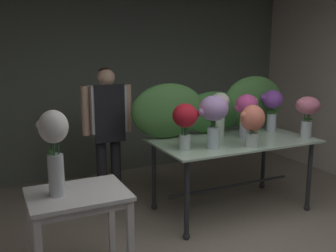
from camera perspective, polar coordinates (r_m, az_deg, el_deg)
The scene contains 15 objects.
ground_plane at distance 4.42m, azimuth 2.14°, elevation -12.47°, with size 7.59×7.59×0.00m, color gray.
wall_back at distance 5.64m, azimuth -5.96°, elevation 7.39°, with size 5.26×0.12×2.79m, color slate.
display_table_glass at distance 4.24m, azimuth 9.66°, elevation -3.61°, with size 1.75×0.98×0.83m.
side_table_white at distance 2.98m, azimuth -13.40°, elevation -11.58°, with size 0.73×0.56×0.75m.
florist at distance 4.37m, azimuth -9.11°, elevation 0.69°, with size 0.59×0.24×1.60m.
foliage_backdrop at distance 4.45m, azimuth 6.92°, elevation 2.75°, with size 2.04×0.27×0.65m.
vase_crimson_ranunculus at distance 3.67m, azimuth 2.62°, elevation 0.96°, with size 0.27×0.24×0.46m.
vase_violet_stock at distance 4.66m, azimuth 15.45°, elevation 3.15°, with size 0.28×0.24×0.50m.
vase_coral_tulips at distance 3.88m, azimuth 12.63°, elevation 0.62°, with size 0.29×0.25×0.43m.
vase_ivory_freesia at distance 4.29m, azimuth 7.75°, elevation 2.51°, with size 0.23×0.21×0.50m.
vase_rosy_lilies at distance 4.43m, azimuth 20.29°, elevation 2.22°, with size 0.28×0.26×0.47m.
vase_fuchsia_peonies at distance 4.25m, azimuth 11.71°, elevation 2.20°, with size 0.25×0.24×0.49m.
vase_lilac_hydrangea at distance 3.73m, azimuth 6.90°, elevation 1.84°, with size 0.33×0.29×0.53m.
vase_blush_dahlias at distance 4.54m, azimuth 12.22°, elevation 2.43°, with size 0.19×0.19×0.44m.
vase_white_roses_tall at distance 2.80m, azimuth -16.79°, elevation -2.67°, with size 0.22×0.21×0.63m.
Camera 1 is at (-1.88, -1.85, 1.80)m, focal length 40.38 mm.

